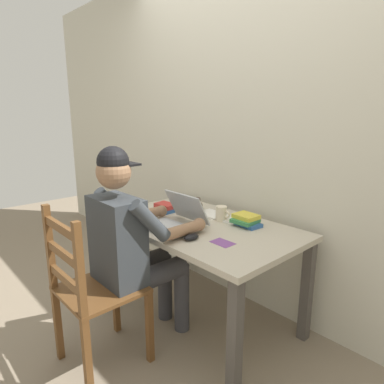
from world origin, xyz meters
TOP-DOWN VIEW (x-y plane):
  - ground_plane at (0.00, 0.00)m, footprint 8.00×8.00m
  - back_wall at (0.00, 0.47)m, footprint 6.00×0.04m
  - desk at (0.00, 0.00)m, footprint 1.32×0.79m
  - seated_person at (-0.08, -0.47)m, footprint 0.50×0.60m
  - wooden_chair at (-0.08, -0.75)m, footprint 0.42×0.42m
  - laptop at (-0.06, -0.16)m, footprint 0.33×0.34m
  - computer_mouse at (0.17, -0.23)m, footprint 0.06×0.10m
  - coffee_mug_white at (0.05, 0.15)m, footprint 0.11×0.08m
  - coffee_mug_dark at (-0.23, 0.17)m, footprint 0.12×0.08m
  - book_stack_main at (-0.38, 0.02)m, footprint 0.16×0.15m
  - book_stack_side at (0.23, 0.20)m, footprint 0.20×0.15m
  - paper_pile_near_laptop at (-0.08, 0.20)m, footprint 0.22×0.16m
  - paper_pile_back_corner at (0.13, 0.22)m, footprint 0.23×0.20m
  - landscape_photo_print at (0.33, -0.14)m, footprint 0.13×0.09m

SIDE VIEW (x-z plane):
  - ground_plane at x=0.00m, z-range 0.00..0.00m
  - wooden_chair at x=-0.08m, z-range -0.01..0.94m
  - desk at x=0.00m, z-range 0.26..0.96m
  - seated_person at x=-0.08m, z-range 0.06..1.31m
  - landscape_photo_print at x=0.33m, z-range 0.70..0.70m
  - paper_pile_near_laptop at x=-0.08m, z-range 0.70..0.71m
  - paper_pile_back_corner at x=0.13m, z-range 0.70..0.72m
  - computer_mouse at x=0.17m, z-range 0.70..0.74m
  - book_stack_main at x=-0.38m, z-range 0.70..0.76m
  - book_stack_side at x=0.23m, z-range 0.70..0.78m
  - laptop at x=-0.06m, z-range 0.65..0.86m
  - coffee_mug_dark at x=-0.23m, z-range 0.70..0.80m
  - coffee_mug_white at x=0.05m, z-range 0.70..0.81m
  - back_wall at x=0.00m, z-range 0.00..2.60m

